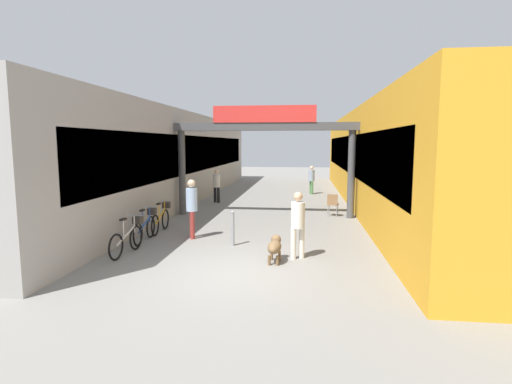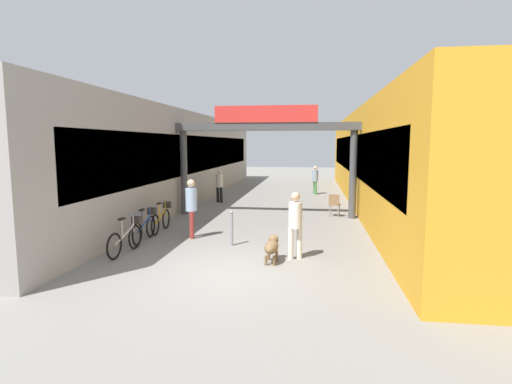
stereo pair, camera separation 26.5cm
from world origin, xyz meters
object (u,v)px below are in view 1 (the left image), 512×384
at_px(pedestrian_carrying_crate, 217,184).
at_px(pedestrian_elderly_walking, 312,178).
at_px(pedestrian_with_dog, 298,221).
at_px(bicycle_orange_third, 161,218).
at_px(bicycle_blue_second, 146,226).
at_px(bollard_post_metal, 233,228).
at_px(dog_on_leash, 275,246).
at_px(pedestrian_companion, 192,204).
at_px(bicycle_silver_nearest, 128,237).
at_px(cafe_chair_wood_nearer, 333,203).

height_order(pedestrian_carrying_crate, pedestrian_elderly_walking, pedestrian_elderly_walking).
height_order(pedestrian_with_dog, bicycle_orange_third, pedestrian_with_dog).
xyz_separation_m(bicycle_blue_second, bollard_post_metal, (2.65, -0.24, 0.07)).
bearing_deg(pedestrian_with_dog, dog_on_leash, -146.96).
relative_size(bicycle_blue_second, bicycle_orange_third, 1.00).
xyz_separation_m(pedestrian_companion, pedestrian_carrying_crate, (-0.87, 7.35, -0.12)).
bearing_deg(dog_on_leash, pedestrian_carrying_crate, 110.47).
bearing_deg(bicycle_silver_nearest, bicycle_blue_second, 93.74).
height_order(dog_on_leash, bollard_post_metal, bollard_post_metal).
distance_m(pedestrian_with_dog, pedestrian_elderly_walking, 13.00).
xyz_separation_m(dog_on_leash, bicycle_silver_nearest, (-3.86, 0.28, 0.05)).
bearing_deg(pedestrian_companion, cafe_chair_wood_nearer, 43.24).
distance_m(bicycle_silver_nearest, cafe_chair_wood_nearer, 8.35).
relative_size(pedestrian_elderly_walking, bicycle_blue_second, 0.95).
distance_m(pedestrian_carrying_crate, bicycle_orange_third, 6.62).
relative_size(pedestrian_companion, bicycle_blue_second, 1.06).
height_order(pedestrian_with_dog, pedestrian_elderly_walking, pedestrian_with_dog).
bearing_deg(bicycle_blue_second, pedestrian_companion, 21.72).
bearing_deg(pedestrian_companion, dog_on_leash, -38.82).
distance_m(bicycle_silver_nearest, bicycle_blue_second, 1.38).
bearing_deg(bicycle_silver_nearest, dog_on_leash, -4.08).
distance_m(pedestrian_elderly_walking, bicycle_blue_second, 12.74).
bearing_deg(bicycle_silver_nearest, cafe_chair_wood_nearer, 47.14).
bearing_deg(dog_on_leash, pedestrian_elderly_walking, 85.27).
xyz_separation_m(bicycle_silver_nearest, cafe_chair_wood_nearer, (5.68, 6.12, 0.10)).
relative_size(pedestrian_carrying_crate, bollard_post_metal, 1.61).
bearing_deg(dog_on_leash, bollard_post_metal, 132.48).
bearing_deg(pedestrian_companion, bicycle_orange_third, 148.59).
relative_size(bicycle_silver_nearest, bicycle_blue_second, 1.00).
relative_size(pedestrian_with_dog, bicycle_silver_nearest, 1.00).
relative_size(dog_on_leash, cafe_chair_wood_nearer, 0.95).
relative_size(pedestrian_companion, cafe_chair_wood_nearer, 2.02).
bearing_deg(pedestrian_companion, bicycle_silver_nearest, -121.94).
distance_m(bicycle_silver_nearest, bicycle_orange_third, 2.65).
xyz_separation_m(dog_on_leash, bollard_post_metal, (-1.29, 1.41, 0.12)).
height_order(bicycle_silver_nearest, cafe_chair_wood_nearer, bicycle_silver_nearest).
relative_size(bicycle_silver_nearest, bollard_post_metal, 1.69).
height_order(pedestrian_companion, bollard_post_metal, pedestrian_companion).
xyz_separation_m(pedestrian_companion, cafe_chair_wood_nearer, (4.50, 4.24, -0.50)).
bearing_deg(bicycle_silver_nearest, pedestrian_companion, 58.06).
height_order(pedestrian_companion, bicycle_silver_nearest, pedestrian_companion).
xyz_separation_m(pedestrian_with_dog, bicycle_orange_third, (-4.48, 2.57, -0.53)).
bearing_deg(bicycle_orange_third, bollard_post_metal, -29.76).
height_order(pedestrian_with_dog, bollard_post_metal, pedestrian_with_dog).
bearing_deg(dog_on_leash, pedestrian_companion, 141.18).
bearing_deg(bicycle_blue_second, bicycle_orange_third, 89.29).
bearing_deg(bollard_post_metal, pedestrian_companion, 151.77).
xyz_separation_m(bicycle_silver_nearest, bollard_post_metal, (2.56, 1.14, 0.07)).
height_order(pedestrian_carrying_crate, bicycle_orange_third, pedestrian_carrying_crate).
height_order(pedestrian_carrying_crate, dog_on_leash, pedestrian_carrying_crate).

